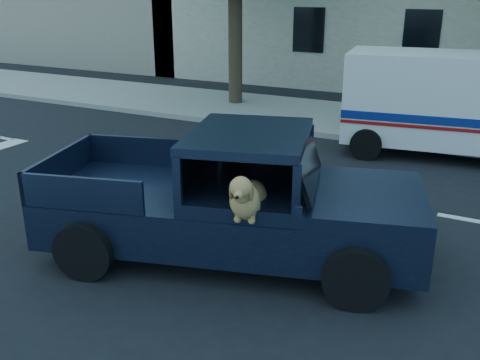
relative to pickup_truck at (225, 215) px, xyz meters
The scene contains 5 objects.
ground 1.00m from the pickup_truck, 145.20° to the right, with size 120.00×120.00×0.00m, color black.
far_sidewalk 8.80m from the pickup_truck, 94.16° to the left, with size 60.00×4.00×0.15m, color gray.
lane_stripes 3.32m from the pickup_truck, 65.26° to the left, with size 21.60×0.14×0.01m, color silver, non-canonical shape.
pickup_truck is the anchor object (origin of this frame).
mail_truck 6.92m from the pickup_truck, 74.20° to the left, with size 4.47×2.65×2.33m.
Camera 1 is at (4.04, -5.69, 3.72)m, focal length 40.00 mm.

